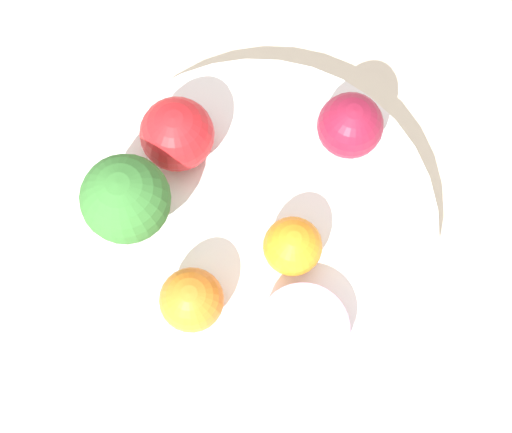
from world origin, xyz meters
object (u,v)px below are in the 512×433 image
object	(u,v)px
bowl	(256,228)
small_cup	(303,331)
orange_front	(293,246)
apple_green	(177,134)
apple_red	(350,126)
orange_back	(192,300)
broccoli	(126,200)

from	to	relation	value
bowl	small_cup	xyz separation A→B (m)	(-0.03, 0.08, 0.03)
orange_front	bowl	bearing A→B (deg)	-47.87
bowl	apple_green	bearing A→B (deg)	-48.59
apple_green	orange_front	bearing A→B (deg)	131.63
bowl	apple_red	size ratio (longest dim) A/B	5.54
orange_back	small_cup	world-z (taller)	orange_back
apple_red	orange_front	size ratio (longest dim) A/B	1.17
small_cup	apple_green	bearing A→B (deg)	-60.88
broccoli	apple_green	xyz separation A→B (m)	(-0.03, -0.05, -0.01)
apple_green	small_cup	xyz separation A→B (m)	(-0.07, 0.13, -0.02)
bowl	orange_front	bearing A→B (deg)	132.13
orange_back	orange_front	bearing A→B (deg)	-154.68
bowl	orange_front	world-z (taller)	orange_front
orange_front	small_cup	distance (m)	0.05
broccoli	orange_back	bearing A→B (deg)	120.94
apple_green	orange_front	distance (m)	0.11
apple_red	apple_green	size ratio (longest dim) A/B	0.90
apple_red	orange_back	size ratio (longest dim) A/B	1.10
orange_back	apple_red	bearing A→B (deg)	-134.73
broccoli	apple_green	size ratio (longest dim) A/B	1.37
bowl	orange_back	xyz separation A→B (m)	(0.04, 0.06, 0.04)
apple_green	orange_back	xyz separation A→B (m)	(-0.01, 0.11, -0.00)
bowl	orange_back	size ratio (longest dim) A/B	6.08
apple_green	orange_back	bearing A→B (deg)	92.83
bowl	apple_green	size ratio (longest dim) A/B	4.96
broccoli	apple_red	xyz separation A→B (m)	(-0.15, -0.05, -0.02)
bowl	apple_red	distance (m)	0.10
apple_red	small_cup	world-z (taller)	apple_red
orange_front	small_cup	world-z (taller)	orange_front
orange_back	bowl	bearing A→B (deg)	-128.24
apple_green	small_cup	distance (m)	0.15
bowl	apple_red	bearing A→B (deg)	-139.97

